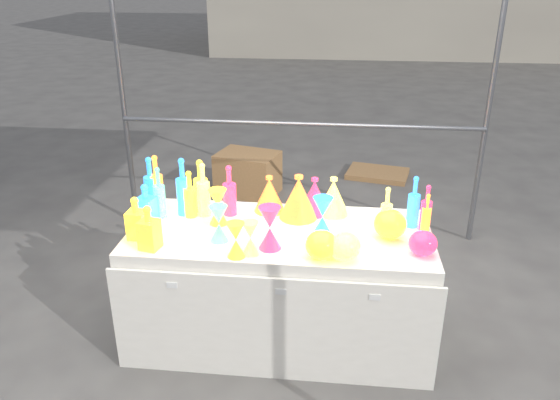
# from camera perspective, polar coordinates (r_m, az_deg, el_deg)

# --- Properties ---
(ground) EXTENTS (80.00, 80.00, 0.00)m
(ground) POSITION_cam_1_polar(r_m,az_deg,el_deg) (3.66, 0.00, -13.75)
(ground) COLOR slate
(ground) RESTS_ON ground
(display_table) EXTENTS (1.84, 0.83, 0.75)m
(display_table) POSITION_cam_1_polar(r_m,az_deg,el_deg) (3.44, -0.02, -8.88)
(display_table) COLOR white
(display_table) RESTS_ON ground
(cardboard_box_closed) EXTENTS (0.69, 0.58, 0.44)m
(cardboard_box_closed) POSITION_cam_1_polar(r_m,az_deg,el_deg) (5.66, -3.38, 2.80)
(cardboard_box_closed) COLOR #A97A4C
(cardboard_box_closed) RESTS_ON ground
(cardboard_box_flat) EXTENTS (0.75, 0.60, 0.06)m
(cardboard_box_flat) POSITION_cam_1_polar(r_m,az_deg,el_deg) (6.28, 10.15, 2.73)
(cardboard_box_flat) COLOR #A97A4C
(cardboard_box_flat) RESTS_ON ground
(bottle_0) EXTENTS (0.10, 0.10, 0.30)m
(bottle_0) POSITION_cam_1_polar(r_m,az_deg,el_deg) (3.43, -9.41, 0.63)
(bottle_0) COLOR red
(bottle_0) RESTS_ON display_table
(bottle_1) EXTENTS (0.11, 0.11, 0.36)m
(bottle_1) POSITION_cam_1_polar(r_m,az_deg,el_deg) (3.56, -13.37, 1.64)
(bottle_1) COLOR green
(bottle_1) RESTS_ON display_table
(bottle_2) EXTENTS (0.09, 0.09, 0.37)m
(bottle_2) POSITION_cam_1_polar(r_m,az_deg,el_deg) (3.56, -12.76, 1.75)
(bottle_2) COLOR yellow
(bottle_2) RESTS_ON display_table
(bottle_3) EXTENTS (0.11, 0.11, 0.33)m
(bottle_3) POSITION_cam_1_polar(r_m,az_deg,el_deg) (3.42, -5.31, 1.03)
(bottle_3) COLOR #1B359D
(bottle_3) RESTS_ON display_table
(bottle_4) EXTENTS (0.09, 0.09, 0.35)m
(bottle_4) POSITION_cam_1_polar(r_m,az_deg,el_deg) (3.43, -8.02, 1.11)
(bottle_4) COLOR teal
(bottle_4) RESTS_ON display_table
(bottle_5) EXTENTS (0.10, 0.10, 0.33)m
(bottle_5) POSITION_cam_1_polar(r_m,az_deg,el_deg) (3.45, -12.50, 0.76)
(bottle_5) COLOR #A3205A
(bottle_5) RESTS_ON display_table
(bottle_6) EXTENTS (0.12, 0.12, 0.35)m
(bottle_6) POSITION_cam_1_polar(r_m,az_deg,el_deg) (3.49, -8.29, 1.50)
(bottle_6) COLOR red
(bottle_6) RESTS_ON display_table
(bottle_7) EXTENTS (0.11, 0.11, 0.38)m
(bottle_7) POSITION_cam_1_polar(r_m,az_deg,el_deg) (3.46, -10.10, 1.40)
(bottle_7) COLOR green
(bottle_7) RESTS_ON display_table
(decanter_0) EXTENTS (0.10, 0.10, 0.26)m
(decanter_0) POSITION_cam_1_polar(r_m,az_deg,el_deg) (3.24, -14.79, -1.79)
(decanter_0) COLOR red
(decanter_0) RESTS_ON display_table
(decanter_1) EXTENTS (0.12, 0.12, 0.26)m
(decanter_1) POSITION_cam_1_polar(r_m,az_deg,el_deg) (3.10, -13.55, -2.80)
(decanter_1) COLOR yellow
(decanter_1) RESTS_ON display_table
(decanter_2) EXTENTS (0.13, 0.13, 0.27)m
(decanter_2) POSITION_cam_1_polar(r_m,az_deg,el_deg) (3.38, -13.82, -0.48)
(decanter_2) COLOR green
(decanter_2) RESTS_ON display_table
(hourglass_0) EXTENTS (0.12, 0.12, 0.20)m
(hourglass_0) POSITION_cam_1_polar(r_m,az_deg,el_deg) (2.95, -4.63, -4.18)
(hourglass_0) COLOR yellow
(hourglass_0) RESTS_ON display_table
(hourglass_1) EXTENTS (0.17, 0.17, 0.25)m
(hourglass_1) POSITION_cam_1_polar(r_m,az_deg,el_deg) (3.02, -1.07, -2.94)
(hourglass_1) COLOR #1B359D
(hourglass_1) RESTS_ON display_table
(hourglass_2) EXTENTS (0.13, 0.13, 0.19)m
(hourglass_2) POSITION_cam_1_polar(r_m,az_deg,el_deg) (2.98, -3.13, -3.98)
(hourglass_2) COLOR teal
(hourglass_2) RESTS_ON display_table
(hourglass_3) EXTENTS (0.14, 0.14, 0.22)m
(hourglass_3) POSITION_cam_1_polar(r_m,az_deg,el_deg) (3.12, -6.41, -2.46)
(hourglass_3) COLOR #A3205A
(hourglass_3) RESTS_ON display_table
(hourglass_4) EXTENTS (0.15, 0.15, 0.22)m
(hourglass_4) POSITION_cam_1_polar(r_m,az_deg,el_deg) (3.33, -6.50, -0.70)
(hourglass_4) COLOR red
(hourglass_4) RESTS_ON display_table
(hourglass_5) EXTENTS (0.15, 0.15, 0.24)m
(hourglass_5) POSITION_cam_1_polar(r_m,az_deg,el_deg) (3.17, 4.46, -1.73)
(hourglass_5) COLOR green
(hourglass_5) RESTS_ON display_table
(globe_0) EXTENTS (0.23, 0.23, 0.14)m
(globe_0) POSITION_cam_1_polar(r_m,az_deg,el_deg) (2.95, 4.37, -4.87)
(globe_0) COLOR red
(globe_0) RESTS_ON display_table
(globe_1) EXTENTS (0.21, 0.21, 0.14)m
(globe_1) POSITION_cam_1_polar(r_m,az_deg,el_deg) (2.95, 6.78, -5.00)
(globe_1) COLOR teal
(globe_1) RESTS_ON display_table
(globe_2) EXTENTS (0.23, 0.23, 0.15)m
(globe_2) POSITION_cam_1_polar(r_m,az_deg,el_deg) (3.22, 11.42, -2.63)
(globe_2) COLOR yellow
(globe_2) RESTS_ON display_table
(globe_3) EXTENTS (0.19, 0.19, 0.12)m
(globe_3) POSITION_cam_1_polar(r_m,az_deg,el_deg) (3.08, 14.69, -4.53)
(globe_3) COLOR #1B359D
(globe_3) RESTS_ON display_table
(lampshade_0) EXTENTS (0.26, 0.26, 0.24)m
(lampshade_0) POSITION_cam_1_polar(r_m,az_deg,el_deg) (3.48, -1.11, 0.68)
(lampshade_0) COLOR yellow
(lampshade_0) RESTS_ON display_table
(lampshade_1) EXTENTS (0.30, 0.30, 0.28)m
(lampshade_1) POSITION_cam_1_polar(r_m,az_deg,el_deg) (3.38, 1.95, 0.35)
(lampshade_1) COLOR yellow
(lampshade_1) RESTS_ON display_table
(lampshade_2) EXTENTS (0.25, 0.25, 0.24)m
(lampshade_2) POSITION_cam_1_polar(r_m,az_deg,el_deg) (3.46, 3.62, 0.48)
(lampshade_2) COLOR #1B359D
(lampshade_2) RESTS_ON display_table
(lampshade_3) EXTENTS (0.23, 0.23, 0.24)m
(lampshade_3) POSITION_cam_1_polar(r_m,az_deg,el_deg) (3.45, 5.58, 0.44)
(lampshade_3) COLOR teal
(lampshade_3) RESTS_ON display_table
(bottle_8) EXTENTS (0.09, 0.09, 0.33)m
(bottle_8) POSITION_cam_1_polar(r_m,az_deg,el_deg) (3.35, 13.81, -0.17)
(bottle_8) COLOR green
(bottle_8) RESTS_ON display_table
(bottle_9) EXTENTS (0.07, 0.07, 0.24)m
(bottle_9) POSITION_cam_1_polar(r_m,az_deg,el_deg) (3.32, 15.06, -1.30)
(bottle_9) COLOR yellow
(bottle_9) RESTS_ON display_table
(bottle_10) EXTENTS (0.08, 0.08, 0.29)m
(bottle_10) POSITION_cam_1_polar(r_m,az_deg,el_deg) (3.33, 15.05, -0.78)
(bottle_10) COLOR #1B359D
(bottle_10) RESTS_ON display_table
(bottle_11) EXTENTS (0.08, 0.08, 0.30)m
(bottle_11) POSITION_cam_1_polar(r_m,az_deg,el_deg) (3.22, 11.06, -1.14)
(bottle_11) COLOR teal
(bottle_11) RESTS_ON display_table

